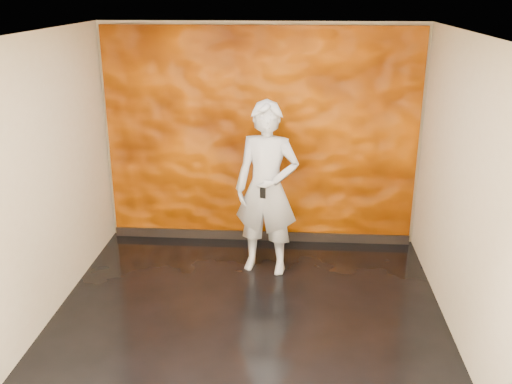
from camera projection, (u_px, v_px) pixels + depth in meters
name	position (u px, v px, depth m)	size (l,w,h in m)	color
room	(247.00, 189.00, 5.33)	(4.02, 4.02, 2.81)	black
feature_wall	(261.00, 138.00, 7.17)	(3.90, 0.06, 2.75)	#D55F00
baseboard	(260.00, 236.00, 7.58)	(3.90, 0.04, 0.12)	black
man	(267.00, 189.00, 6.49)	(0.74, 0.48, 2.02)	#ACB1BC
phone	(263.00, 193.00, 6.22)	(0.06, 0.01, 0.12)	black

